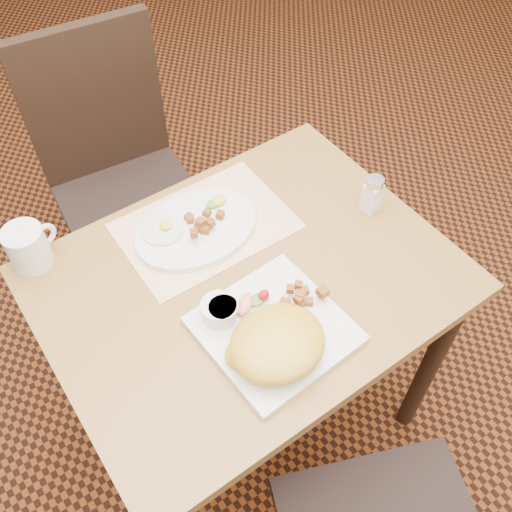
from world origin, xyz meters
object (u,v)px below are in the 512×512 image
at_px(table, 248,304).
at_px(salt_shaker, 372,194).
at_px(chair_far, 118,169).
at_px(plate_oval, 197,229).
at_px(plate_square, 274,329).
at_px(coffee_mug, 29,247).

height_order(table, salt_shaker, salt_shaker).
bearing_deg(chair_far, table, 96.63).
distance_m(chair_far, plate_oval, 0.58).
relative_size(plate_square, plate_oval, 0.92).
relative_size(salt_shaker, coffee_mug, 0.83).
bearing_deg(plate_square, plate_oval, 87.65).
height_order(plate_square, coffee_mug, coffee_mug).
distance_m(chair_far, plate_square, 0.90).
xyz_separation_m(table, plate_oval, (-0.02, 0.18, 0.12)).
bearing_deg(salt_shaker, plate_square, -159.86).
bearing_deg(plate_square, coffee_mug, 125.73).
relative_size(plate_oval, salt_shaker, 3.05).
bearing_deg(table, coffee_mug, 139.67).
height_order(plate_oval, salt_shaker, salt_shaker).
relative_size(table, plate_square, 3.21).
xyz_separation_m(chair_far, salt_shaker, (0.37, -0.72, 0.26)).
bearing_deg(table, salt_shaker, -0.34).
relative_size(table, chair_far, 0.93).
xyz_separation_m(salt_shaker, coffee_mug, (-0.74, 0.32, -0.00)).
bearing_deg(salt_shaker, chair_far, 117.12).
xyz_separation_m(plate_oval, coffee_mug, (-0.35, 0.14, 0.04)).
distance_m(table, coffee_mug, 0.52).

